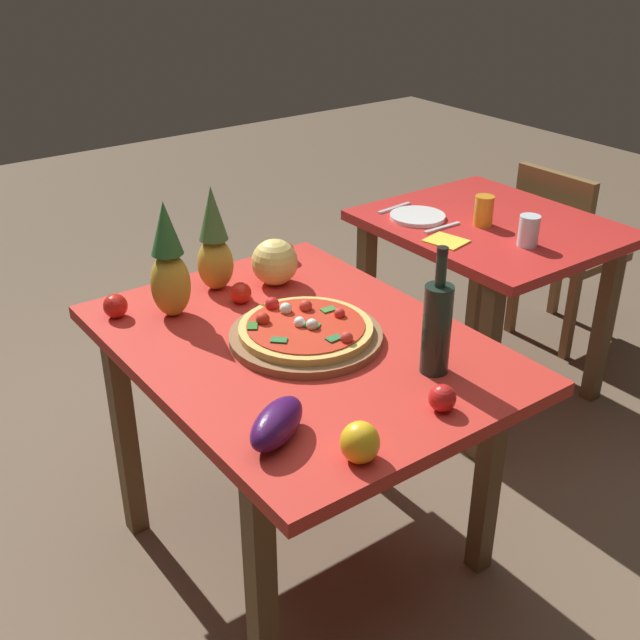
{
  "coord_description": "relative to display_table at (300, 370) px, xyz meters",
  "views": [
    {
      "loc": [
        1.62,
        -1.12,
        1.86
      ],
      "look_at": [
        0.01,
        0.07,
        0.82
      ],
      "focal_mm": 44.4,
      "sensor_mm": 36.0,
      "label": 1
    }
  ],
  "objects": [
    {
      "name": "ground_plane",
      "position": [
        0.0,
        0.0,
        -0.68
      ],
      "size": [
        10.0,
        10.0,
        0.0
      ],
      "primitive_type": "plane",
      "color": "brown"
    },
    {
      "name": "display_table",
      "position": [
        0.0,
        0.0,
        0.0
      ],
      "size": [
        1.21,
        0.9,
        0.77
      ],
      "color": "brown",
      "rests_on": "ground_plane"
    },
    {
      "name": "background_table",
      "position": [
        -0.34,
        1.16,
        -0.03
      ],
      "size": [
        0.92,
        0.79,
        0.77
      ],
      "color": "brown",
      "rests_on": "ground_plane"
    },
    {
      "name": "dining_chair",
      "position": [
        -0.45,
        1.78,
        -0.19
      ],
      "size": [
        0.41,
        0.41,
        0.85
      ],
      "rotation": [
        0.0,
        0.0,
        3.16
      ],
      "color": "brown",
      "rests_on": "ground_plane"
    },
    {
      "name": "pizza_board",
      "position": [
        0.01,
        0.02,
        0.11
      ],
      "size": [
        0.44,
        0.44,
        0.02
      ],
      "primitive_type": "cylinder",
      "color": "brown",
      "rests_on": "display_table"
    },
    {
      "name": "pizza",
      "position": [
        0.0,
        0.02,
        0.13
      ],
      "size": [
        0.38,
        0.38,
        0.06
      ],
      "color": "#D2B557",
      "rests_on": "pizza_board"
    },
    {
      "name": "wine_bottle",
      "position": [
        0.34,
        0.19,
        0.23
      ],
      "size": [
        0.08,
        0.08,
        0.35
      ],
      "color": "#1C2B21",
      "rests_on": "display_table"
    },
    {
      "name": "pineapple_left",
      "position": [
        -0.45,
        -0.01,
        0.25
      ],
      "size": [
        0.12,
        0.12,
        0.34
      ],
      "color": "#B78F2F",
      "rests_on": "display_table"
    },
    {
      "name": "pineapple_right",
      "position": [
        -0.36,
        -0.21,
        0.26
      ],
      "size": [
        0.12,
        0.12,
        0.36
      ],
      "color": "gold",
      "rests_on": "display_table"
    },
    {
      "name": "melon",
      "position": [
        -0.37,
        0.16,
        0.17
      ],
      "size": [
        0.15,
        0.15,
        0.15
      ],
      "primitive_type": "sphere",
      "color": "#EBCD6A",
      "rests_on": "display_table"
    },
    {
      "name": "bell_pepper",
      "position": [
        0.52,
        -0.2,
        0.14
      ],
      "size": [
        0.09,
        0.09,
        0.1
      ],
      "primitive_type": "ellipsoid",
      "color": "yellow",
      "rests_on": "display_table"
    },
    {
      "name": "eggplant",
      "position": [
        0.35,
        -0.31,
        0.14
      ],
      "size": [
        0.18,
        0.22,
        0.09
      ],
      "primitive_type": "ellipsoid",
      "rotation": [
        0.0,
        0.0,
        2.09
      ],
      "color": "#3B124B",
      "rests_on": "display_table"
    },
    {
      "name": "tomato_by_bottle",
      "position": [
        -0.51,
        0.29,
        0.13
      ],
      "size": [
        0.07,
        0.07,
        0.07
      ],
      "primitive_type": "sphere",
      "color": "red",
      "rests_on": "display_table"
    },
    {
      "name": "tomato_beside_pepper",
      "position": [
        -0.31,
        -0.01,
        0.13
      ],
      "size": [
        0.07,
        0.07,
        0.07
      ],
      "primitive_type": "sphere",
      "color": "red",
      "rests_on": "display_table"
    },
    {
      "name": "tomato_near_board",
      "position": [
        0.49,
        0.08,
        0.13
      ],
      "size": [
        0.07,
        0.07,
        0.07
      ],
      "primitive_type": "sphere",
      "color": "red",
      "rests_on": "display_table"
    },
    {
      "name": "tomato_at_corner",
      "position": [
        -0.45,
        -0.36,
        0.13
      ],
      "size": [
        0.07,
        0.07,
        0.07
      ],
      "primitive_type": "sphere",
      "color": "red",
      "rests_on": "display_table"
    },
    {
      "name": "drinking_glass_juice",
      "position": [
        -0.34,
        1.1,
        0.15
      ],
      "size": [
        0.07,
        0.07,
        0.12
      ],
      "primitive_type": "cylinder",
      "color": "orange",
      "rests_on": "background_table"
    },
    {
      "name": "drinking_glass_water",
      "position": [
        -0.1,
        1.08,
        0.15
      ],
      "size": [
        0.08,
        0.08,
        0.11
      ],
      "primitive_type": "cylinder",
      "color": "silver",
      "rests_on": "background_table"
    },
    {
      "name": "dinner_plate",
      "position": [
        -0.55,
        0.95,
        0.1
      ],
      "size": [
        0.22,
        0.22,
        0.02
      ],
      "primitive_type": "cylinder",
      "color": "white",
      "rests_on": "background_table"
    },
    {
      "name": "fork_utensil",
      "position": [
        -0.69,
        0.95,
        0.1
      ],
      "size": [
        0.03,
        0.18,
        0.01
      ],
      "primitive_type": "cube",
      "rotation": [
        0.0,
        0.0,
        0.1
      ],
      "color": "silver",
      "rests_on": "background_table"
    },
    {
      "name": "knife_utensil",
      "position": [
        -0.41,
        0.95,
        0.1
      ],
      "size": [
        0.02,
        0.18,
        0.01
      ],
      "primitive_type": "cube",
      "rotation": [
        0.0,
        0.0,
        0.0
      ],
      "color": "silver",
      "rests_on": "background_table"
    },
    {
      "name": "napkin_folded",
      "position": [
        -0.3,
        0.87,
        0.1
      ],
      "size": [
        0.16,
        0.15,
        0.01
      ],
      "primitive_type": "cube",
      "rotation": [
        0.0,
        0.0,
        0.22
      ],
      "color": "yellow",
      "rests_on": "background_table"
    }
  ]
}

